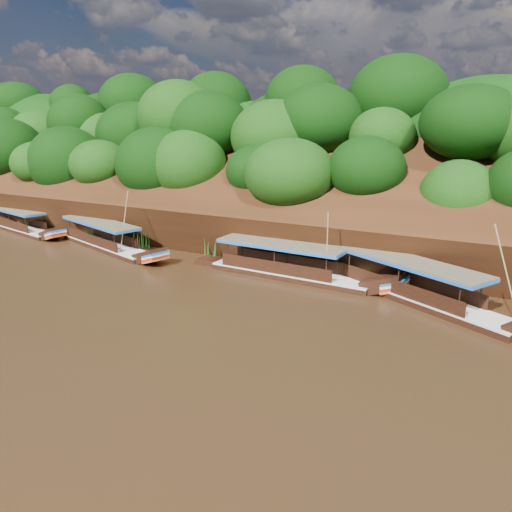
{
  "coord_description": "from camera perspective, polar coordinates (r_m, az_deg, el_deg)",
  "views": [
    {
      "loc": [
        15.31,
        -22.85,
        10.69
      ],
      "look_at": [
        -0.65,
        7.0,
        1.39
      ],
      "focal_mm": 35.0,
      "sensor_mm": 36.0,
      "label": 1
    }
  ],
  "objects": [
    {
      "name": "boat_2",
      "position": [
        43.9,
        -16.34,
        1.32
      ],
      "size": [
        14.17,
        5.9,
        5.79
      ],
      "rotation": [
        0.0,
        0.0,
        -0.3
      ],
      "color": "black",
      "rests_on": "ground"
    },
    {
      "name": "ground",
      "position": [
        29.5,
        -5.33,
        -5.94
      ],
      "size": [
        160.0,
        160.0,
        0.0
      ],
      "primitive_type": "plane",
      "color": "black",
      "rests_on": "ground"
    },
    {
      "name": "boat_1",
      "position": [
        34.51,
        4.97,
        -1.8
      ],
      "size": [
        13.95,
        2.86,
        5.55
      ],
      "rotation": [
        0.0,
        0.0,
        -0.04
      ],
      "color": "black",
      "rests_on": "ground"
    },
    {
      "name": "reeds",
      "position": [
        37.89,
        -0.01,
        0.39
      ],
      "size": [
        49.55,
        2.34,
        2.25
      ],
      "color": "#1D6018",
      "rests_on": "ground"
    },
    {
      "name": "boat_3",
      "position": [
        53.64,
        -24.87,
        2.97
      ],
      "size": [
        12.25,
        4.23,
        2.58
      ],
      "rotation": [
        0.0,
        0.0,
        -0.21
      ],
      "color": "black",
      "rests_on": "ground"
    },
    {
      "name": "riverbank",
      "position": [
        48.88,
        9.43,
        4.78
      ],
      "size": [
        120.0,
        30.06,
        19.4
      ],
      "color": "black",
      "rests_on": "ground"
    },
    {
      "name": "boat_0",
      "position": [
        31.24,
        19.19,
        -4.46
      ],
      "size": [
        14.23,
        8.71,
        6.29
      ],
      "rotation": [
        0.0,
        0.0,
        -0.48
      ],
      "color": "black",
      "rests_on": "ground"
    }
  ]
}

